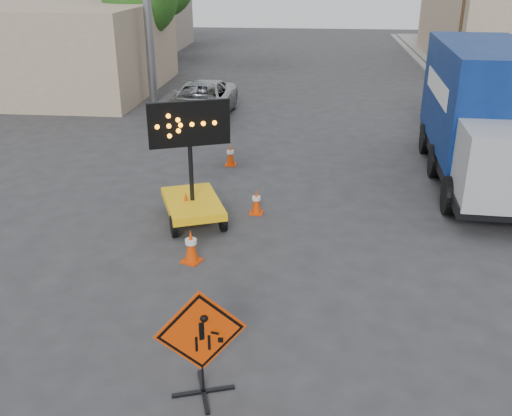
% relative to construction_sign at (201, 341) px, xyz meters
% --- Properties ---
extents(ground, '(100.00, 100.00, 0.00)m').
position_rel_construction_sign_xyz_m(ground, '(0.68, 0.55, -0.91)').
color(ground, '#2D2D30').
rests_on(ground, ground).
extents(curb_right, '(0.40, 60.00, 0.12)m').
position_rel_construction_sign_xyz_m(curb_right, '(7.88, 15.55, -0.85)').
color(curb_right, gray).
rests_on(curb_right, ground).
extents(storefront_left_near, '(14.00, 10.00, 4.00)m').
position_rel_construction_sign_xyz_m(storefront_left_near, '(-13.32, 20.55, 1.09)').
color(storefront_left_near, tan).
rests_on(storefront_left_near, ground).
extents(storefront_left_far, '(12.00, 10.00, 4.40)m').
position_rel_construction_sign_xyz_m(storefront_left_far, '(-14.32, 34.55, 1.29)').
color(storefront_left_far, '#A59589').
rests_on(storefront_left_far, ground).
extents(construction_sign, '(1.24, 0.89, 1.72)m').
position_rel_construction_sign_xyz_m(construction_sign, '(0.00, 0.00, 0.00)').
color(construction_sign, black).
rests_on(construction_sign, ground).
extents(arrow_board, '(1.92, 2.38, 2.95)m').
position_rel_construction_sign_xyz_m(arrow_board, '(-1.37, 5.89, -0.25)').
color(arrow_board, yellow).
rests_on(arrow_board, ground).
extents(pickup_truck, '(2.41, 5.16, 1.43)m').
position_rel_construction_sign_xyz_m(pickup_truck, '(-3.07, 15.62, -0.19)').
color(pickup_truck, silver).
rests_on(pickup_truck, ground).
extents(box_truck, '(2.81, 7.93, 3.72)m').
position_rel_construction_sign_xyz_m(box_truck, '(6.07, 9.61, 0.78)').
color(box_truck, black).
rests_on(box_truck, ground).
extents(cone_a, '(0.49, 0.49, 0.73)m').
position_rel_construction_sign_xyz_m(cone_a, '(-0.99, 3.89, -0.54)').
color(cone_a, '#DD3A04').
rests_on(cone_a, ground).
extents(cone_b, '(0.52, 0.52, 0.78)m').
position_rel_construction_sign_xyz_m(cone_b, '(-1.52, 5.83, -0.52)').
color(cone_b, '#DD3A04').
rests_on(cone_b, ground).
extents(cone_c, '(0.33, 0.33, 0.64)m').
position_rel_construction_sign_xyz_m(cone_c, '(0.10, 6.52, -0.59)').
color(cone_c, '#DD3A04').
rests_on(cone_c, ground).
extents(cone_d, '(0.34, 0.34, 0.67)m').
position_rel_construction_sign_xyz_m(cone_d, '(-1.08, 10.11, -0.58)').
color(cone_d, '#DD3A04').
rests_on(cone_d, ground).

